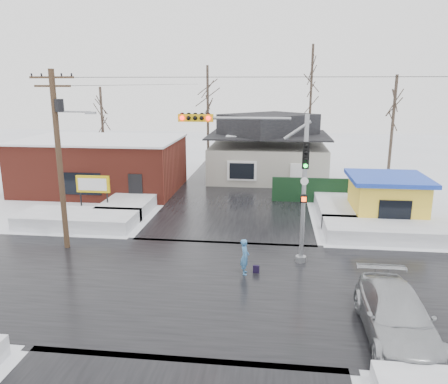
# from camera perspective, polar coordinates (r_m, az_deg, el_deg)

# --- Properties ---
(ground) EXTENTS (120.00, 120.00, 0.00)m
(ground) POSITION_cam_1_polar(r_m,az_deg,el_deg) (18.91, -2.00, -12.12)
(ground) COLOR white
(ground) RESTS_ON ground
(road_ns) EXTENTS (10.00, 120.00, 0.02)m
(road_ns) POSITION_cam_1_polar(r_m,az_deg,el_deg) (18.91, -2.00, -12.09)
(road_ns) COLOR black
(road_ns) RESTS_ON ground
(road_ew) EXTENTS (120.00, 10.00, 0.02)m
(road_ew) POSITION_cam_1_polar(r_m,az_deg,el_deg) (18.91, -2.00, -12.09)
(road_ew) COLOR black
(road_ew) RESTS_ON ground
(snowbank_nw) EXTENTS (7.00, 3.00, 0.80)m
(snowbank_nw) POSITION_cam_1_polar(r_m,az_deg,el_deg) (27.63, -18.53, -3.40)
(snowbank_nw) COLOR white
(snowbank_nw) RESTS_ON ground
(snowbank_ne) EXTENTS (7.00, 3.00, 0.80)m
(snowbank_ne) POSITION_cam_1_polar(r_m,az_deg,el_deg) (25.86, 20.70, -4.77)
(snowbank_ne) COLOR white
(snowbank_ne) RESTS_ON ground
(snowbank_nside_w) EXTENTS (3.00, 8.00, 0.80)m
(snowbank_nside_w) POSITION_cam_1_polar(r_m,az_deg,el_deg) (31.36, -11.40, -0.90)
(snowbank_nside_w) COLOR white
(snowbank_nside_w) RESTS_ON ground
(snowbank_nside_e) EXTENTS (3.00, 8.00, 0.80)m
(snowbank_nside_e) POSITION_cam_1_polar(r_m,az_deg,el_deg) (30.17, 14.81, -1.69)
(snowbank_nside_e) COLOR white
(snowbank_nside_e) RESTS_ON ground
(traffic_signal) EXTENTS (6.05, 0.68, 7.00)m
(traffic_signal) POSITION_cam_1_polar(r_m,az_deg,el_deg) (20.10, 6.06, 3.08)
(traffic_signal) COLOR gray
(traffic_signal) RESTS_ON ground
(utility_pole) EXTENTS (3.15, 0.44, 9.00)m
(utility_pole) POSITION_cam_1_polar(r_m,az_deg,el_deg) (23.08, -20.66, 5.11)
(utility_pole) COLOR #382619
(utility_pole) RESTS_ON ground
(brick_building) EXTENTS (12.20, 8.20, 4.12)m
(brick_building) POSITION_cam_1_polar(r_m,az_deg,el_deg) (36.03, -15.65, 3.52)
(brick_building) COLOR maroon
(brick_building) RESTS_ON ground
(marquee_sign) EXTENTS (2.20, 0.21, 2.55)m
(marquee_sign) POSITION_cam_1_polar(r_m,az_deg,el_deg) (29.43, -16.74, 0.85)
(marquee_sign) COLOR black
(marquee_sign) RESTS_ON ground
(house) EXTENTS (10.40, 8.40, 5.76)m
(house) POSITION_cam_1_polar(r_m,az_deg,el_deg) (39.20, 5.75, 5.59)
(house) COLOR #A6A295
(house) RESTS_ON ground
(kiosk) EXTENTS (4.60, 4.60, 2.88)m
(kiosk) POSITION_cam_1_polar(r_m,az_deg,el_deg) (28.48, 20.46, -0.83)
(kiosk) COLOR yellow
(kiosk) RESTS_ON ground
(fence) EXTENTS (8.00, 0.12, 1.80)m
(fence) POSITION_cam_1_polar(r_m,az_deg,el_deg) (31.90, 13.50, 0.17)
(fence) COLOR black
(fence) RESTS_ON ground
(tree_far_left) EXTENTS (3.00, 3.00, 10.00)m
(tree_far_left) POSITION_cam_1_polar(r_m,az_deg,el_deg) (43.29, -2.16, 13.53)
(tree_far_left) COLOR #332821
(tree_far_left) RESTS_ON ground
(tree_far_mid) EXTENTS (3.00, 3.00, 12.00)m
(tree_far_mid) POSITION_cam_1_polar(r_m,az_deg,el_deg) (44.92, 11.42, 15.32)
(tree_far_mid) COLOR #332821
(tree_far_mid) RESTS_ON ground
(tree_far_right) EXTENTS (3.00, 3.00, 9.00)m
(tree_far_right) POSITION_cam_1_polar(r_m,az_deg,el_deg) (37.97, 21.44, 11.32)
(tree_far_right) COLOR #332821
(tree_far_right) RESTS_ON ground
(tree_far_west) EXTENTS (3.00, 3.00, 8.00)m
(tree_far_west) POSITION_cam_1_polar(r_m,az_deg,el_deg) (44.08, -15.75, 10.96)
(tree_far_west) COLOR #332821
(tree_far_west) RESTS_ON ground
(pedestrian) EXTENTS (0.46, 0.64, 1.63)m
(pedestrian) POSITION_cam_1_polar(r_m,az_deg,el_deg) (19.64, 2.73, -8.48)
(pedestrian) COLOR teal
(pedestrian) RESTS_ON ground
(car) EXTENTS (2.21, 5.36, 1.55)m
(car) POSITION_cam_1_polar(r_m,az_deg,el_deg) (16.21, 21.59, -14.83)
(car) COLOR #A9ACB0
(car) RESTS_ON ground
(shopping_bag) EXTENTS (0.29, 0.15, 0.35)m
(shopping_bag) POSITION_cam_1_polar(r_m,az_deg,el_deg) (20.01, 4.22, -10.07)
(shopping_bag) COLOR black
(shopping_bag) RESTS_ON ground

